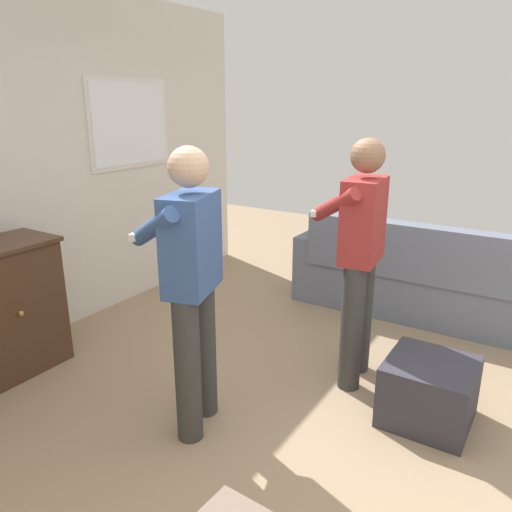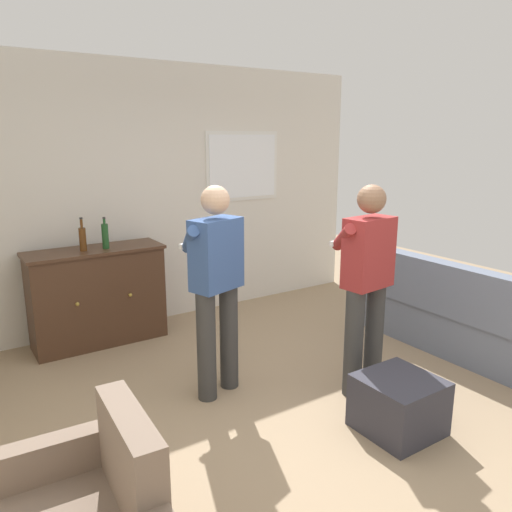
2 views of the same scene
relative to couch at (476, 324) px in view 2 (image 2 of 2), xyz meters
The scene contains 9 objects.
ground 1.98m from the couch, behind, with size 10.40×10.40×0.00m, color #9E8466.
wall_back_with_window 3.47m from the couch, 125.60° to the left, with size 5.20×0.15×2.80m.
couch is the anchor object (origin of this frame).
sideboard_cabinet 3.62m from the couch, 139.97° to the left, with size 1.31×0.49×0.97m.
bottle_wine_green 3.59m from the couch, 139.47° to the left, with size 0.06×0.06×0.31m.
bottle_liquor_amber 3.76m from the couch, 141.39° to the left, with size 0.07×0.07×0.32m.
ottoman 1.54m from the couch, 165.02° to the right, with size 0.51×0.51×0.39m, color #33333D.
person_standing_left 2.48m from the couch, 160.88° to the left, with size 0.53×0.52×1.68m.
person_standing_right 1.40m from the couch, behind, with size 0.55×0.50×1.68m.
Camera 2 is at (-2.11, -2.51, 2.03)m, focal length 35.00 mm.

